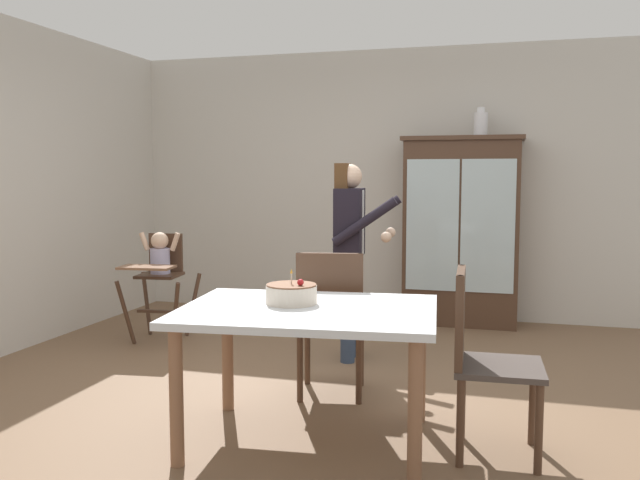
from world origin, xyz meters
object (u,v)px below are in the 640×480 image
(adult_person, at_px, (351,236))
(birthday_cake, at_px, (292,294))
(china_cabinet, at_px, (461,231))
(ceramic_vase, at_px, (481,124))
(dining_chair_far_side, at_px, (331,314))
(dining_chair_right_end, at_px, (479,349))
(dining_table, at_px, (308,325))
(high_chair_with_toddler, at_px, (160,266))

(adult_person, relative_size, birthday_cake, 5.47)
(china_cabinet, relative_size, birthday_cake, 6.44)
(ceramic_vase, relative_size, dining_chair_far_side, 0.28)
(dining_chair_far_side, height_order, dining_chair_right_end, same)
(dining_table, distance_m, birthday_cake, 0.21)
(adult_person, distance_m, dining_chair_far_side, 1.02)
(ceramic_vase, bearing_deg, dining_table, -103.29)
(high_chair_with_toddler, bearing_deg, china_cabinet, 21.79)
(high_chair_with_toddler, height_order, dining_table, high_chair_with_toddler)
(ceramic_vase, xyz_separation_m, dining_chair_right_end, (0.14, -3.07, -1.37))
(adult_person, height_order, dining_table, adult_person)
(china_cabinet, height_order, dining_table, china_cabinet)
(dining_chair_far_side, relative_size, dining_chair_right_end, 1.00)
(high_chair_with_toddler, height_order, dining_chair_right_end, dining_chair_right_end)
(ceramic_vase, bearing_deg, birthday_cake, -105.66)
(birthday_cake, relative_size, dining_chair_far_side, 0.29)
(ceramic_vase, relative_size, dining_chair_right_end, 0.28)
(high_chair_with_toddler, distance_m, dining_chair_far_side, 2.13)
(ceramic_vase, xyz_separation_m, dining_chair_far_side, (-0.81, -2.45, -1.37))
(dining_table, height_order, birthday_cake, birthday_cake)
(china_cabinet, bearing_deg, dining_table, -100.52)
(birthday_cake, bearing_deg, ceramic_vase, 74.34)
(dining_table, distance_m, dining_chair_right_end, 0.90)
(dining_chair_right_end, bearing_deg, china_cabinet, 3.08)
(adult_person, bearing_deg, ceramic_vase, -35.69)
(china_cabinet, distance_m, adult_person, 1.69)
(china_cabinet, bearing_deg, ceramic_vase, 1.32)
(china_cabinet, bearing_deg, birthday_cake, -102.87)
(dining_table, relative_size, birthday_cake, 5.14)
(china_cabinet, xyz_separation_m, dining_chair_right_end, (0.30, -3.07, -0.35))
(ceramic_vase, distance_m, dining_chair_far_side, 2.92)
(dining_table, xyz_separation_m, dining_chair_far_side, (-0.06, 0.71, -0.09))
(china_cabinet, relative_size, ceramic_vase, 6.68)
(adult_person, height_order, dining_chair_far_side, adult_person)
(china_cabinet, relative_size, dining_chair_right_end, 1.88)
(birthday_cake, distance_m, dining_chair_right_end, 1.03)
(dining_table, bearing_deg, birthday_cake, 146.75)
(ceramic_vase, xyz_separation_m, dining_table, (-0.75, -3.17, -1.28))
(high_chair_with_toddler, distance_m, dining_chair_right_end, 3.26)
(china_cabinet, distance_m, dining_table, 3.23)
(dining_chair_far_side, bearing_deg, dining_chair_right_end, 136.88)
(birthday_cake, relative_size, dining_chair_right_end, 0.29)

